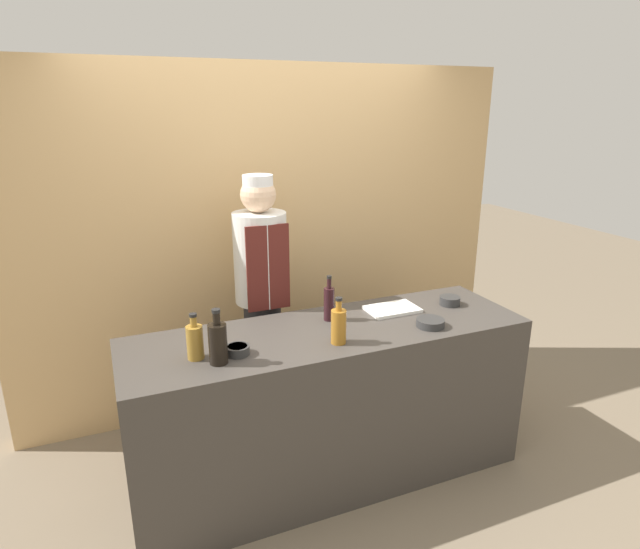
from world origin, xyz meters
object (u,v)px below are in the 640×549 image
Objects in this scene: sauce_bowl_brown at (238,350)px; cutting_board at (392,309)px; sauce_bowl_purple at (430,322)px; sauce_bowl_yellow at (450,300)px; chef_center at (262,299)px; bottle_wine at (329,303)px; bottle_vinegar at (195,341)px; bottle_soy at (218,342)px; bottle_amber at (339,325)px.

cutting_board is (1.01, 0.21, -0.02)m from sauce_bowl_brown.
cutting_board is (-0.08, 0.29, -0.01)m from sauce_bowl_purple.
sauce_bowl_yellow is (0.30, 0.24, 0.01)m from sauce_bowl_purple.
bottle_wine is at bearing -60.67° from chef_center.
chef_center is at bearing 134.03° from sauce_bowl_purple.
bottle_wine is 0.15× the size of chef_center.
bottle_vinegar is 0.85m from chef_center.
cutting_board is at bearing 13.57° from bottle_soy.
bottle_wine is (-0.41, 0.02, 0.09)m from cutting_board.
sauce_bowl_purple is at bearing -4.05° from sauce_bowl_brown.
bottle_amber is 0.94× the size of bottle_wine.
sauce_bowl_purple is at bearing -32.35° from bottle_wine.
chef_center is (-0.18, 0.77, -0.09)m from bottle_amber.
bottle_amber reaches higher than sauce_bowl_yellow.
sauce_bowl_yellow is 0.47× the size of bottle_wine.
sauce_bowl_brown is at bearing -115.87° from chef_center.
bottle_amber reaches higher than cutting_board.
bottle_soy is (0.09, -0.09, 0.02)m from bottle_vinegar.
bottle_vinegar is at bearing 171.33° from bottle_amber.
bottle_soy is at bearing 178.99° from sauce_bowl_purple.
chef_center reaches higher than bottle_soy.
cutting_board is 1.22× the size of bottle_amber.
bottle_amber is at bearing -149.68° from cutting_board.
bottle_soy is at bearing -152.36° from sauce_bowl_brown.
sauce_bowl_purple is 0.51× the size of cutting_board.
bottle_vinegar is 0.85× the size of bottle_soy.
bottle_soy is 0.88m from chef_center.
chef_center is at bearing 153.15° from sauce_bowl_yellow.
bottle_amber reaches higher than bottle_vinegar.
bottle_vinegar is at bearing 169.67° from sauce_bowl_brown.
bottle_soy is at bearing -157.89° from bottle_wine.
bottle_soy reaches higher than sauce_bowl_brown.
sauce_bowl_purple is 1.32× the size of sauce_bowl_brown.
sauce_bowl_yellow is at bearing 4.57° from bottle_vinegar.
sauce_bowl_yellow is 0.07× the size of chef_center.
sauce_bowl_purple is 0.67× the size of bottle_vinegar.
sauce_bowl_yellow is 0.38m from cutting_board.
sauce_bowl_purple is at bearing -45.97° from chef_center.
bottle_wine is 0.54m from chef_center.
bottle_soy is 0.16× the size of chef_center.
sauce_bowl_yellow is 0.80m from bottle_wine.
bottle_amber is 0.73m from bottle_vinegar.
sauce_bowl_purple is 1.19m from bottle_soy.
sauce_bowl_yellow is at bearing 8.34° from bottle_soy.
bottle_amber is at bearing 179.63° from sauce_bowl_purple.
sauce_bowl_brown is 0.39× the size of cutting_board.
bottle_amber is 0.63m from bottle_soy.
chef_center is at bearing 59.42° from bottle_soy.
bottle_vinegar is at bearing -129.17° from chef_center.
bottle_amber is at bearing -76.72° from chef_center.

